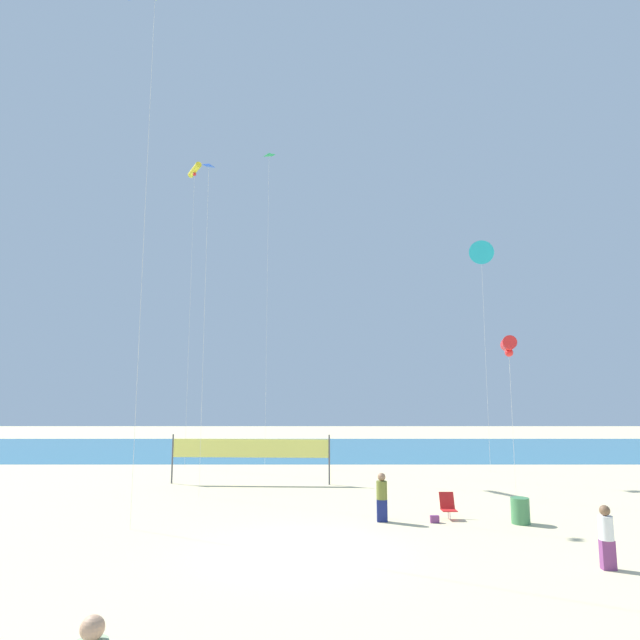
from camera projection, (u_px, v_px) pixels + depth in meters
name	position (u px, v px, depth m)	size (l,w,h in m)	color
ground_plane	(301.00, 551.00, 15.15)	(120.00, 120.00, 0.00)	beige
ocean_band	(312.00, 449.00, 43.66)	(120.00, 20.00, 0.01)	teal
beachgoer_white_shirt	(604.00, 535.00, 13.64)	(0.36, 0.36, 1.57)	#7A3872
beachgoer_olive_shirt	(380.00, 495.00, 18.72)	(0.38, 0.38, 1.65)	navy
folding_beach_chair	(446.00, 505.00, 19.14)	(0.52, 0.65, 0.89)	red
trash_barrel	(518.00, 511.00, 18.39)	(0.62, 0.62, 0.86)	#3F7F4C
volleyball_net	(249.00, 450.00, 26.64)	(7.91, 0.43, 2.40)	#4C4C51
beach_handbag	(433.00, 519.00, 18.48)	(0.30, 0.15, 0.24)	#7A3872
kite_cyan_delta	(479.00, 253.00, 32.45)	(1.51, 0.58, 13.61)	silver
kite_yellow_tube	(193.00, 171.00, 34.86)	(1.25, 1.85, 19.07)	silver
kite_green_diamond	(267.00, 159.00, 36.46)	(0.90, 0.91, 20.80)	silver
kite_red_tube	(507.00, 345.00, 23.44)	(0.92, 1.46, 6.88)	silver
kite_blue_diamond	(207.00, 176.00, 25.06)	(0.67, 0.67, 15.20)	silver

